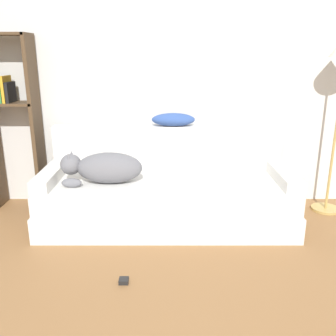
# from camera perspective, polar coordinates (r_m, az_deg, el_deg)

# --- Properties ---
(wall_back) EXTENTS (7.82, 0.06, 2.70)m
(wall_back) POSITION_cam_1_polar(r_m,az_deg,el_deg) (3.73, 0.97, 15.07)
(wall_back) COLOR silver
(wall_back) RESTS_ON ground_plane
(couch) EXTENTS (2.20, 0.89, 0.40)m
(couch) POSITION_cam_1_polar(r_m,az_deg,el_deg) (3.39, 0.00, -5.21)
(couch) COLOR silver
(couch) RESTS_ON ground_plane
(couch_backrest) EXTENTS (2.16, 0.15, 0.43)m
(couch_backrest) POSITION_cam_1_polar(r_m,az_deg,el_deg) (3.62, 0.02, 3.16)
(couch_backrest) COLOR silver
(couch_backrest) RESTS_ON couch
(couch_arm_left) EXTENTS (0.15, 0.70, 0.11)m
(couch_arm_left) POSITION_cam_1_polar(r_m,az_deg,el_deg) (3.45, -17.29, -1.09)
(couch_arm_left) COLOR silver
(couch_arm_left) RESTS_ON couch
(couch_arm_right) EXTENTS (0.15, 0.70, 0.11)m
(couch_arm_right) POSITION_cam_1_polar(r_m,az_deg,el_deg) (3.45, 17.33, -1.12)
(couch_arm_right) COLOR silver
(couch_arm_right) RESTS_ON couch
(dog) EXTENTS (0.71, 0.29, 0.27)m
(dog) POSITION_cam_1_polar(r_m,az_deg,el_deg) (3.28, -9.62, 0.07)
(dog) COLOR slate
(dog) RESTS_ON couch
(laptop) EXTENTS (0.34, 0.23, 0.02)m
(laptop) POSITION_cam_1_polar(r_m,az_deg,el_deg) (3.31, 1.46, -1.87)
(laptop) COLOR #B7B7BC
(laptop) RESTS_ON couch
(throw_pillow) EXTENTS (0.41, 0.21, 0.12)m
(throw_pillow) POSITION_cam_1_polar(r_m,az_deg,el_deg) (3.54, 0.98, 7.39)
(throw_pillow) COLOR #335199
(throw_pillow) RESTS_ON couch_backrest
(bookshelf) EXTENTS (0.47, 0.26, 1.66)m
(bookshelf) POSITION_cam_1_polar(r_m,az_deg,el_deg) (3.89, -22.66, 7.87)
(bookshelf) COLOR #4C3823
(bookshelf) RESTS_ON ground_plane
(power_adapter) EXTENTS (0.06, 0.06, 0.03)m
(power_adapter) POSITION_cam_1_polar(r_m,az_deg,el_deg) (2.65, -6.61, -16.69)
(power_adapter) COLOR black
(power_adapter) RESTS_ON ground_plane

